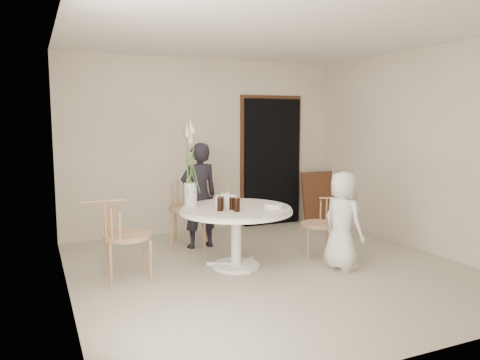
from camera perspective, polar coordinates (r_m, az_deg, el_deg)
name	(u,v)px	position (r m, az deg, el deg)	size (l,w,h in m)	color
ground	(272,269)	(5.64, 3.90, -10.81)	(4.50, 4.50, 0.00)	#B8B09D
room_shell	(273,132)	(5.36, 4.05, 5.89)	(4.50, 4.50, 4.50)	white
doorway	(272,162)	(7.86, 3.89, 2.17)	(1.00, 0.10, 2.10)	black
door_trim	(271,159)	(7.89, 3.76, 2.63)	(1.12, 0.03, 2.22)	brown
table	(236,217)	(5.55, -0.46, -4.50)	(1.33, 1.33, 0.73)	white
picture_frame	(319,197)	(8.14, 9.63, -2.09)	(0.66, 0.04, 0.88)	brown
chair_far	(190,199)	(6.72, -6.11, -2.26)	(0.69, 0.72, 0.99)	tan
chair_right	(327,218)	(6.13, 10.52, -4.55)	(0.54, 0.51, 0.78)	tan
chair_left	(115,228)	(5.25, -14.98, -5.70)	(0.56, 0.52, 0.91)	tan
girl	(199,196)	(6.44, -5.02, -1.90)	(0.53, 0.35, 1.45)	black
boy	(343,221)	(5.63, 12.40, -4.86)	(0.57, 0.37, 1.16)	white
birthday_cake	(226,201)	(5.58, -1.71, -2.59)	(0.26, 0.26, 0.17)	white
cola_tumbler_a	(232,204)	(5.37, -0.98, -2.89)	(0.07, 0.07, 0.14)	black
cola_tumbler_b	(237,205)	(5.25, -0.40, -3.04)	(0.07, 0.07, 0.16)	black
cola_tumbler_c	(220,204)	(5.30, -2.43, -2.98)	(0.07, 0.07, 0.15)	black
cola_tumbler_d	(221,202)	(5.44, -2.32, -2.76)	(0.07, 0.07, 0.14)	black
plate_stack	(274,206)	(5.49, 4.17, -3.15)	(0.22, 0.22, 0.06)	white
flower_vase	(190,175)	(5.57, -6.08, 0.58)	(0.15, 0.15, 1.06)	silver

